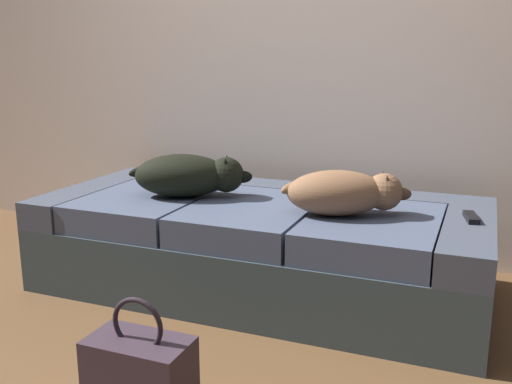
# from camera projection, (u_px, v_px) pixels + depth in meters

# --- Properties ---
(couch) EXTENTS (2.04, 0.93, 0.43)m
(couch) POSITION_uv_depth(u_px,v_px,m) (260.00, 245.00, 2.71)
(couch) COLOR #37464B
(couch) RESTS_ON ground
(dog_dark) EXTENTS (0.58, 0.39, 0.20)m
(dog_dark) POSITION_uv_depth(u_px,v_px,m) (189.00, 175.00, 2.71)
(dog_dark) COLOR black
(dog_dark) RESTS_ON couch
(dog_tan) EXTENTS (0.54, 0.37, 0.19)m
(dog_tan) POSITION_uv_depth(u_px,v_px,m) (345.00, 192.00, 2.39)
(dog_tan) COLOR #8A5F41
(dog_tan) RESTS_ON couch
(tv_remote) EXTENTS (0.07, 0.16, 0.02)m
(tv_remote) POSITION_uv_depth(u_px,v_px,m) (471.00, 217.00, 2.34)
(tv_remote) COLOR black
(tv_remote) RESTS_ON couch
(handbag) EXTENTS (0.32, 0.18, 0.38)m
(handbag) POSITION_uv_depth(u_px,v_px,m) (141.00, 373.00, 1.77)
(handbag) COLOR #3A2C38
(handbag) RESTS_ON ground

